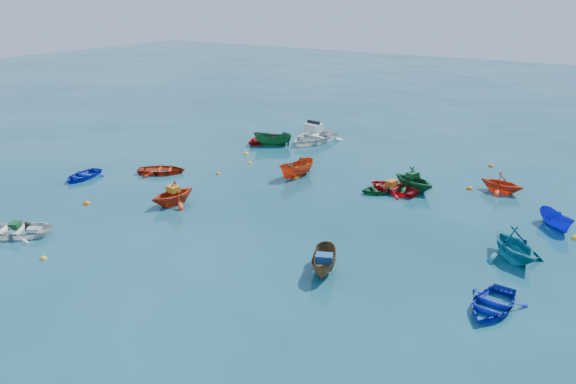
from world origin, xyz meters
The scene contains 31 objects.
ground centered at (0.00, 0.00, 0.00)m, with size 160.00×160.00×0.00m, color #093647.
dinghy_blue_sw centered at (-12.99, 1.01, 0.00)m, with size 2.01×2.81×0.58m, color #0F1EC0.
dinghy_white_near centered at (-8.60, -6.50, 0.00)m, with size 2.46×3.44×0.71m, color white.
sampan_brown_mid centered at (6.07, -1.60, 0.00)m, with size 1.01×2.67×1.03m, color brown.
dinghy_blue_se centered at (12.85, -0.85, 0.00)m, with size 2.17×3.03×0.63m, color #0D20A8.
dinghy_orange_w centered at (-4.93, 0.78, 0.00)m, with size 2.37×2.75×1.45m, color red.
dinghy_green_e centered at (4.10, 8.92, 0.00)m, with size 1.88×2.62×0.54m, color #125126.
dinghy_cyan_se centered at (12.59, 3.95, 0.00)m, with size 2.63×3.05×1.60m, color #16758E.
dinghy_red_nw centered at (-9.51, 4.53, 0.00)m, with size 2.20×3.07×0.64m, color #A4260D.
sampan_orange_n centered at (-1.70, 8.70, 0.00)m, with size 1.14×3.02×1.17m, color #D04013.
dinghy_green_n centered at (5.53, 10.25, 0.00)m, with size 2.50×2.90×1.52m, color #145628.
dinghy_red_ne centered at (4.57, 9.43, 0.00)m, with size 2.29×3.20×0.66m, color red.
sampan_blue_far centered at (13.63, 8.78, 0.00)m, with size 0.92×2.44×0.94m, color #111BDB.
dinghy_red_far centered at (-8.49, 14.51, 0.00)m, with size 2.33×3.26×0.68m, color red.
dinghy_orange_far centered at (10.05, 12.74, 0.00)m, with size 2.19×2.53×1.33m, color red.
sampan_green_far centered at (-7.29, 14.17, 0.00)m, with size 1.10×2.91×1.13m, color #135226.
motorboat_white centered at (-5.21, 16.84, 0.00)m, with size 3.44×4.81×1.60m, color silver.
tarp_green_a centered at (-8.52, -6.45, 0.50)m, with size 0.58×0.44×0.28m, color #10421F.
tarp_blue_a centered at (6.13, -1.74, 0.69)m, with size 0.71×0.54×0.35m, color #184A8C.
tarp_orange_a centered at (-4.92, 0.83, 0.89)m, with size 0.69×0.52×0.33m, color orange.
tarp_green_b centered at (5.44, 10.29, 0.93)m, with size 0.68×0.51×0.33m, color #11471D.
tarp_orange_b centered at (4.47, 9.45, 0.49)m, with size 0.66×0.50×0.32m, color #BD6013.
buoy_or_a centered at (-9.04, -1.84, 0.00)m, with size 0.39×0.39×0.39m, color orange.
buoy_ye_a centered at (-5.05, -7.37, 0.00)m, with size 0.30×0.30×0.30m, color yellow.
buoy_ye_b centered at (-5.95, 9.37, 0.00)m, with size 0.30×0.30×0.30m, color yellow.
buoy_or_c centered at (-6.30, 6.36, 0.00)m, with size 0.31×0.31×0.31m, color orange.
buoy_ye_c centered at (-1.50, 8.32, 0.00)m, with size 0.34×0.34×0.34m, color gold.
buoy_or_d centered at (8.34, 12.26, 0.00)m, with size 0.37×0.37×0.37m, color orange.
buoy_ye_d centered at (-7.52, 11.08, 0.00)m, with size 0.36×0.36×0.36m, color yellow.
buoy_or_e centered at (8.29, 17.63, 0.00)m, with size 0.36×0.36×0.36m, color #D5660B.
buoy_ye_e centered at (14.68, 7.84, 0.00)m, with size 0.39×0.39×0.39m, color yellow.
Camera 1 is at (16.30, -20.44, 11.36)m, focal length 35.00 mm.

